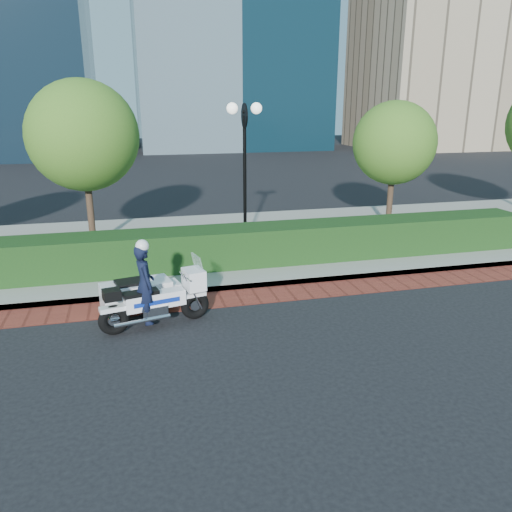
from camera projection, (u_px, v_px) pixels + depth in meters
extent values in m
plane|color=black|center=(255.00, 324.00, 10.21)|extent=(120.00, 120.00, 0.00)
cube|color=maroon|center=(239.00, 297.00, 11.60)|extent=(60.00, 1.00, 0.01)
cube|color=gray|center=(209.00, 244.00, 15.75)|extent=(60.00, 8.00, 0.15)
cube|color=black|center=(222.00, 247.00, 13.36)|extent=(18.00, 1.20, 1.00)
cylinder|color=black|center=(245.00, 242.00, 15.18)|extent=(0.30, 0.30, 0.30)
cylinder|color=black|center=(245.00, 181.00, 14.64)|extent=(0.10, 0.10, 3.70)
cylinder|color=black|center=(244.00, 116.00, 14.10)|extent=(0.04, 0.70, 0.70)
sphere|color=white|center=(232.00, 108.00, 13.96)|extent=(0.32, 0.32, 0.32)
sphere|color=white|center=(256.00, 108.00, 14.12)|extent=(0.32, 0.32, 0.32)
cylinder|color=#332319|center=(90.00, 210.00, 15.06)|extent=(0.20, 0.20, 2.17)
sphere|color=#2F6018|center=(83.00, 136.00, 14.42)|extent=(3.20, 3.20, 3.20)
cylinder|color=#332319|center=(390.00, 200.00, 17.43)|extent=(0.20, 0.20, 1.92)
sphere|color=#2F6018|center=(394.00, 143.00, 16.87)|extent=(2.80, 2.80, 2.80)
torus|color=black|center=(114.00, 320.00, 9.66)|extent=(0.64, 0.32, 0.61)
torus|color=black|center=(195.00, 305.00, 10.39)|extent=(0.64, 0.32, 0.61)
cube|color=white|center=(155.00, 300.00, 9.95)|extent=(1.24, 0.56, 0.31)
cube|color=silver|center=(153.00, 311.00, 9.99)|extent=(0.58, 0.47, 0.26)
cube|color=white|center=(194.00, 279.00, 10.22)|extent=(0.47, 0.58, 0.42)
cube|color=silver|center=(198.00, 264.00, 10.16)|extent=(0.21, 0.48, 0.37)
cube|color=black|center=(141.00, 294.00, 9.77)|extent=(0.74, 0.42, 0.09)
cube|color=black|center=(112.00, 295.00, 9.51)|extent=(0.38, 0.36, 0.20)
cube|color=white|center=(136.00, 294.00, 10.57)|extent=(1.54, 0.95, 0.51)
cube|color=black|center=(131.00, 282.00, 10.45)|extent=(0.73, 0.59, 0.07)
torus|color=black|center=(128.00, 298.00, 10.97)|extent=(0.48, 0.25, 0.46)
imported|color=black|center=(145.00, 284.00, 9.76)|extent=(0.50, 0.65, 1.59)
sphere|color=white|center=(142.00, 246.00, 9.53)|extent=(0.26, 0.26, 0.26)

